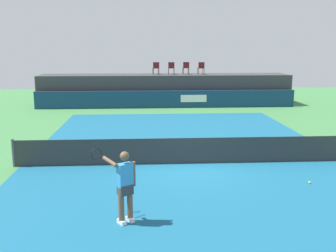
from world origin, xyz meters
The scene contains 12 objects.
ground_plane centered at (0.00, 3.00, 0.00)m, with size 48.00×48.00×0.00m, color #3D7A42.
court_inner centered at (0.00, 0.00, 0.00)m, with size 12.00×22.00×0.00m, color #16597A.
sponsor_wall centered at (0.01, 13.50, 0.60)m, with size 18.00×0.22×1.20m.
spectator_platform centered at (0.00, 15.30, 1.10)m, with size 18.00×2.80×2.20m, color #38383D.
spectator_chair_far_left centered at (-0.66, 15.26, 2.69)m, with size 0.48×0.48×0.89m.
spectator_chair_left centered at (0.45, 15.20, 2.69)m, with size 0.46×0.46×0.89m.
spectator_chair_center centered at (1.55, 15.41, 2.69)m, with size 0.45×0.45×0.89m.
spectator_chair_right centered at (2.61, 15.07, 2.69)m, with size 0.47×0.47×0.89m.
tennis_net centered at (0.00, 0.00, 0.47)m, with size 12.40×0.02×0.95m, color #2D2D2D.
net_post_near centered at (-6.20, 0.00, 0.50)m, with size 0.10×0.10×1.00m, color #4C4C51.
tennis_player centered at (-2.09, -4.82, 0.96)m, with size 1.12×0.99×1.77m.
tennis_ball centered at (3.50, -2.41, 0.04)m, with size 0.07×0.07×0.07m, color #D8EA33.
Camera 1 is at (-1.62, -13.83, 4.15)m, focal length 42.53 mm.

